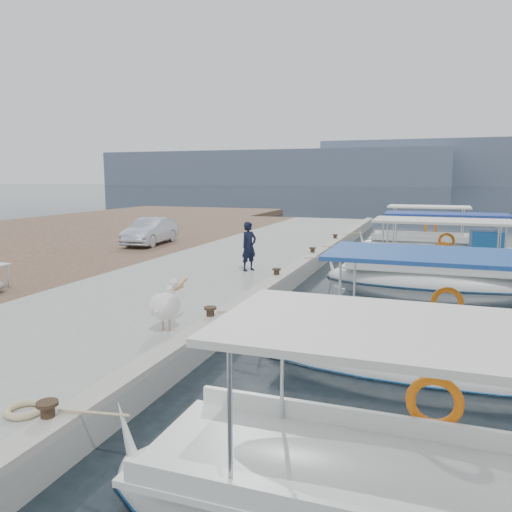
{
  "coord_description": "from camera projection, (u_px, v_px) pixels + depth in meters",
  "views": [
    {
      "loc": [
        4.18,
        -13.28,
        3.67
      ],
      "look_at": [
        -1.0,
        1.39,
        1.2
      ],
      "focal_mm": 35.0,
      "sensor_mm": 36.0,
      "label": 1
    }
  ],
  "objects": [
    {
      "name": "concrete_quay",
      "position": [
        239.0,
        263.0,
        19.92
      ],
      "size": [
        6.0,
        40.0,
        0.5
      ],
      "primitive_type": "cube",
      "color": "gray",
      "rests_on": "ground"
    },
    {
      "name": "fishing_caique_c",
      "position": [
        433.0,
        280.0,
        17.35
      ],
      "size": [
        7.52,
        2.46,
        2.83
      ],
      "color": "silver",
      "rests_on": "ground"
    },
    {
      "name": "cobblestone_strip",
      "position": [
        131.0,
        257.0,
        21.56
      ],
      "size": [
        4.0,
        40.0,
        0.5
      ],
      "primitive_type": "cube",
      "color": "brown",
      "rests_on": "ground"
    },
    {
      "name": "parked_car",
      "position": [
        151.0,
        231.0,
        23.63
      ],
      "size": [
        1.66,
        3.88,
        1.24
      ],
      "primitive_type": "imported",
      "rotation": [
        0.0,
        0.0,
        0.09
      ],
      "color": "silver",
      "rests_on": "cobblestone_strip"
    },
    {
      "name": "quay_curb",
      "position": [
        307.0,
        260.0,
        18.96
      ],
      "size": [
        0.44,
        40.0,
        0.12
      ],
      "primitive_type": "cube",
      "color": "#A7A194",
      "rests_on": "concrete_quay"
    },
    {
      "name": "fishing_caique_e",
      "position": [
        423.0,
        247.0,
        25.41
      ],
      "size": [
        6.54,
        2.18,
        2.83
      ],
      "color": "silver",
      "rests_on": "ground"
    },
    {
      "name": "fishing_caique_b",
      "position": [
        430.0,
        358.0,
        9.87
      ],
      "size": [
        7.42,
        2.56,
        2.83
      ],
      "color": "silver",
      "rests_on": "ground"
    },
    {
      "name": "mooring_bollards",
      "position": [
        277.0,
        272.0,
        15.72
      ],
      "size": [
        0.28,
        20.28,
        0.33
      ],
      "color": "black",
      "rests_on": "concrete_quay"
    },
    {
      "name": "fisherman",
      "position": [
        249.0,
        246.0,
        16.93
      ],
      "size": [
        0.65,
        0.73,
        1.68
      ],
      "primitive_type": "imported",
      "rotation": [
        0.0,
        0.0,
        1.07
      ],
      "color": "black",
      "rests_on": "concrete_quay"
    },
    {
      "name": "ground",
      "position": [
        273.0,
        306.0,
        14.31
      ],
      "size": [
        400.0,
        400.0,
        0.0
      ],
      "primitive_type": "plane",
      "color": "black",
      "rests_on": "ground"
    },
    {
      "name": "distant_hills",
      "position": [
        505.0,
        166.0,
        191.02
      ],
      "size": [
        330.0,
        60.0,
        18.0
      ],
      "color": "slate",
      "rests_on": "ground"
    },
    {
      "name": "pelican",
      "position": [
        166.0,
        305.0,
        10.4
      ],
      "size": [
        0.46,
        1.31,
        1.03
      ],
      "color": "tan",
      "rests_on": "concrete_quay"
    },
    {
      "name": "fishing_caique_d",
      "position": [
        441.0,
        263.0,
        20.34
      ],
      "size": [
        7.87,
        2.16,
        2.83
      ],
      "color": "silver",
      "rests_on": "ground"
    },
    {
      "name": "rope_coil",
      "position": [
        24.0,
        410.0,
        6.76
      ],
      "size": [
        0.54,
        0.54,
        0.1
      ],
      "primitive_type": "torus",
      "color": "#C6B284",
      "rests_on": "concrete_quay"
    }
  ]
}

